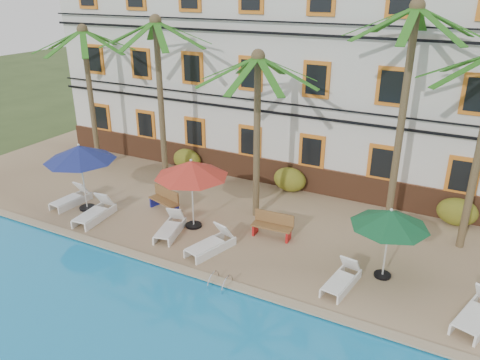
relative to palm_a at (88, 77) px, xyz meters
The scene contains 23 objects.
ground 11.39m from the palm_a, 28.55° to the right, with size 100.00×100.00×0.00m, color #384C23.
pool_deck 10.21m from the palm_a, ahead, with size 30.00×12.00×0.25m, color tan.
pool_coping 11.70m from the palm_a, 32.75° to the right, with size 30.00×0.35×0.06m, color tan.
hotel_building 10.40m from the palm_a, 29.05° to the left, with size 25.40×6.44×10.22m.
palm_a is the anchor object (origin of this frame).
palm_b 4.51m from the palm_a, ahead, with size 4.60×4.60×7.50m.
palm_c 9.52m from the palm_a, ahead, with size 4.60×4.60×6.52m.
palm_d 14.41m from the palm_a, ahead, with size 4.60×4.60×8.22m.
shrub_left 6.08m from the palm_a, 21.22° to the left, with size 1.50×0.90×1.10m, color #295016.
shrub_mid 10.67m from the palm_a, ahead, with size 1.50×0.90×1.10m, color #295016.
shrub_right 17.20m from the palm_a, ahead, with size 1.50×0.90×1.10m, color #295016.
umbrella_blue 5.37m from the palm_a, 52.43° to the right, with size 2.84×2.84×2.83m.
umbrella_red 8.65m from the palm_a, 22.10° to the right, with size 2.77×2.77×2.76m.
umbrella_green 15.43m from the palm_a, 11.96° to the right, with size 2.41×2.41×2.41m.
lounger_a 6.16m from the palm_a, 61.16° to the right, with size 0.76×1.82×0.84m.
lounger_b 7.33m from the palm_a, 48.06° to the right, with size 0.88×2.02×0.93m.
lounger_c 9.38m from the palm_a, 28.92° to the right, with size 1.06×1.91×0.85m.
lounger_d 11.10m from the palm_a, 25.20° to the right, with size 1.18×2.00×0.89m.
lounger_e 15.16m from the palm_a, 17.20° to the right, with size 0.87×1.82×0.83m.
lounger_f 18.64m from the palm_a, 13.40° to the right, with size 1.26×2.10×0.94m.
bench_left 7.65m from the palm_a, 22.63° to the right, with size 1.57×0.87×0.93m.
bench_right 11.75m from the palm_a, 12.80° to the right, with size 1.53×0.57×0.93m.
pool_ladder 12.92m from the palm_a, 29.41° to the right, with size 0.54×0.74×0.74m.
Camera 1 is at (7.62, -11.45, 8.87)m, focal length 35.00 mm.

